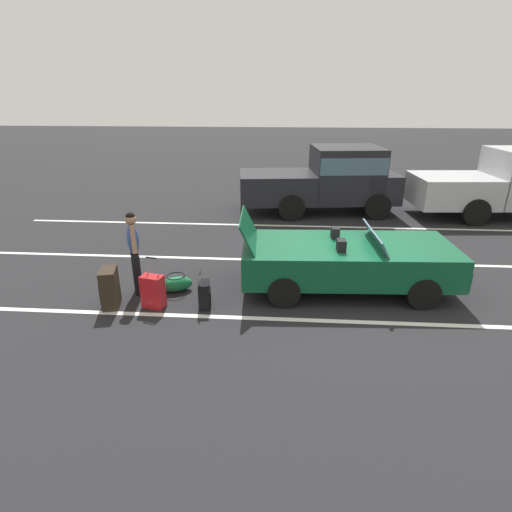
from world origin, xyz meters
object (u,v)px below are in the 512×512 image
object	(u,v)px
duffel_bag	(176,284)
convertible_car	(357,261)
suitcase_medium_bright	(153,291)
parked_pickup_truck_near	(509,182)
parked_pickup_truck_far	(331,178)
suitcase_large_black	(110,288)
suitcase_small_carryon	(204,295)
traveler_person	(134,249)

from	to	relation	value
duffel_bag	convertible_car	bearing A→B (deg)	6.68
suitcase_medium_bright	parked_pickup_truck_near	world-z (taller)	parked_pickup_truck_near
parked_pickup_truck_near	parked_pickup_truck_far	world-z (taller)	same
suitcase_large_black	convertible_car	bearing A→B (deg)	179.59
convertible_car	parked_pickup_truck_near	xyz separation A→B (m)	(5.48, 5.52, 0.51)
convertible_car	suitcase_large_black	world-z (taller)	convertible_car
parked_pickup_truck_near	suitcase_medium_bright	bearing A→B (deg)	-148.85
suitcase_large_black	suitcase_medium_bright	xyz separation A→B (m)	(0.79, 0.03, -0.05)
suitcase_large_black	duffel_bag	bearing A→B (deg)	-160.60
convertible_car	suitcase_medium_bright	bearing A→B (deg)	-167.02
suitcase_medium_bright	suitcase_small_carryon	world-z (taller)	suitcase_medium_bright
traveler_person	suitcase_small_carryon	bearing A→B (deg)	-43.43
suitcase_small_carryon	duffel_bag	xyz separation A→B (m)	(-0.69, 0.60, -0.09)
convertible_car	traveler_person	xyz separation A→B (m)	(-4.30, -0.53, 0.34)
suitcase_medium_bright	duffel_bag	distance (m)	0.72
suitcase_small_carryon	suitcase_medium_bright	bearing A→B (deg)	174.67
suitcase_large_black	suitcase_medium_bright	world-z (taller)	suitcase_medium_bright
convertible_car	parked_pickup_truck_near	distance (m)	7.79
suitcase_small_carryon	suitcase_large_black	bearing A→B (deg)	174.22
suitcase_small_carryon	duffel_bag	world-z (taller)	suitcase_small_carryon
suitcase_large_black	parked_pickup_truck_near	distance (m)	12.10
duffel_bag	parked_pickup_truck_far	world-z (taller)	parked_pickup_truck_far
convertible_car	suitcase_medium_bright	xyz separation A→B (m)	(-3.82, -1.07, -0.28)
suitcase_small_carryon	traveler_person	xyz separation A→B (m)	(-1.42, 0.49, 0.68)
convertible_car	suitcase_small_carryon	xyz separation A→B (m)	(-2.89, -1.02, -0.34)
suitcase_medium_bright	duffel_bag	world-z (taller)	suitcase_medium_bright
duffel_bag	suitcase_small_carryon	bearing A→B (deg)	-41.14
parked_pickup_truck_near	parked_pickup_truck_far	size ratio (longest dim) A/B	0.99
suitcase_medium_bright	parked_pickup_truck_near	bearing A→B (deg)	138.08
suitcase_medium_bright	parked_pickup_truck_far	bearing A→B (deg)	163.23
suitcase_small_carryon	parked_pickup_truck_near	xyz separation A→B (m)	(8.37, 6.54, 0.85)
suitcase_small_carryon	convertible_car	bearing A→B (deg)	10.72
parked_pickup_truck_far	parked_pickup_truck_near	bearing A→B (deg)	-8.45
suitcase_large_black	parked_pickup_truck_near	xyz separation A→B (m)	(10.10, 6.62, 0.74)
convertible_car	parked_pickup_truck_far	distance (m)	5.71
convertible_car	suitcase_small_carryon	bearing A→B (deg)	-163.27
traveler_person	parked_pickup_truck_near	distance (m)	11.50
suitcase_medium_bright	parked_pickup_truck_far	size ratio (longest dim) A/B	0.19
traveler_person	parked_pickup_truck_far	world-z (taller)	parked_pickup_truck_far
parked_pickup_truck_far	convertible_car	bearing A→B (deg)	-96.74
convertible_car	suitcase_large_black	size ratio (longest dim) A/B	5.76
suitcase_small_carryon	traveler_person	distance (m)	1.64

